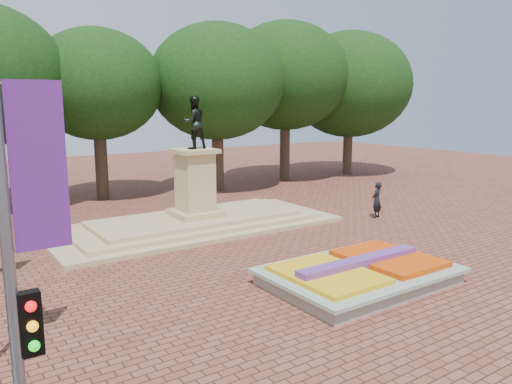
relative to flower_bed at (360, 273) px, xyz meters
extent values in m
plane|color=brown|center=(-1.03, 2.00, -0.38)|extent=(90.00, 90.00, 0.00)
cube|color=gray|center=(-0.03, 0.00, -0.15)|extent=(6.00, 4.00, 0.45)
cube|color=#ABB9A7|center=(-0.03, 0.00, 0.12)|extent=(6.30, 4.30, 0.12)
cube|color=#CE580B|center=(1.42, 0.00, 0.25)|extent=(2.60, 3.40, 0.22)
cube|color=yellow|center=(-1.48, 0.00, 0.24)|extent=(2.60, 3.40, 0.18)
cube|color=#5F2E81|center=(-0.03, 0.00, 0.34)|extent=(5.20, 0.55, 0.38)
cube|color=tan|center=(-1.03, 10.00, -0.28)|extent=(14.00, 6.00, 0.20)
cube|color=tan|center=(-1.03, 10.00, -0.08)|extent=(12.00, 5.00, 0.20)
cube|color=tan|center=(-1.03, 10.00, 0.12)|extent=(10.00, 4.00, 0.20)
cube|color=tan|center=(-1.03, 10.00, 0.37)|extent=(2.20, 2.20, 0.30)
cube|color=tan|center=(-1.03, 10.00, 1.92)|extent=(1.50, 1.50, 2.80)
cube|color=tan|center=(-1.03, 10.00, 3.42)|extent=(1.90, 1.90, 0.20)
imported|color=black|center=(-1.03, 10.00, 4.77)|extent=(1.22, 0.95, 2.50)
cylinder|color=#34261C|center=(-2.03, 20.00, 1.62)|extent=(0.80, 0.80, 4.00)
ellipsoid|color=black|center=(-2.03, 20.00, 6.32)|extent=(8.80, 8.80, 7.48)
cylinder|color=#34261C|center=(4.97, 20.00, 1.62)|extent=(0.80, 0.80, 4.00)
ellipsoid|color=black|center=(4.97, 20.00, 6.32)|extent=(8.80, 8.80, 7.48)
cylinder|color=#34261C|center=(11.97, 20.00, 1.62)|extent=(0.80, 0.80, 4.00)
ellipsoid|color=black|center=(11.97, 20.00, 6.32)|extent=(8.80, 8.80, 7.48)
cylinder|color=#34261C|center=(18.97, 20.00, 1.62)|extent=(0.80, 0.80, 4.00)
ellipsoid|color=black|center=(18.97, 20.00, 6.32)|extent=(8.80, 8.80, 7.48)
cylinder|color=slate|center=(-11.23, -4.50, 3.12)|extent=(0.16, 0.16, 7.00)
cube|color=#5F1E7F|center=(-10.78, -4.50, 4.92)|extent=(0.70, 0.04, 2.20)
cube|color=black|center=(-11.03, -4.50, 2.82)|extent=(0.28, 0.18, 0.90)
imported|color=black|center=(7.97, 6.50, 0.59)|extent=(0.81, 0.64, 1.93)
camera|label=1|loc=(-12.07, -11.37, 5.75)|focal=35.00mm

